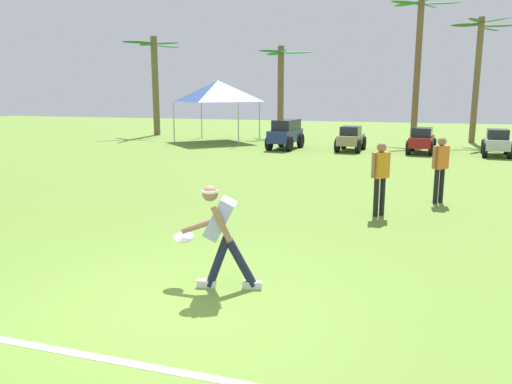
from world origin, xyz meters
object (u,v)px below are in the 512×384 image
Objects in this scene: frisbee_thrower at (221,231)px; palm_tree_far_right at (478,67)px; parked_car_slot_d at (497,142)px; palm_tree_left_of_centre at (281,84)px; teammate_near_sideline at (440,164)px; parked_car_slot_b at (351,138)px; palm_tree_right_of_centre at (418,58)px; frisbee_in_flight at (184,237)px; event_tent at (218,91)px; palm_tree_far_left at (155,80)px; parked_car_slot_a at (286,133)px; parked_car_slot_c at (422,140)px; teammate_midfield at (380,172)px.

palm_tree_far_right is (5.22, 22.19, 3.03)m from frisbee_thrower.
palm_tree_left_of_centre is at bearing 148.85° from parked_car_slot_d.
parked_car_slot_b is (-3.32, 10.17, -0.38)m from teammate_near_sideline.
palm_tree_right_of_centre is (-3.29, 5.69, 3.76)m from parked_car_slot_d.
palm_tree_right_of_centre is at bearing 82.60° from frisbee_in_flight.
parked_car_slot_d is at bearing 75.52° from teammate_near_sideline.
palm_tree_left_of_centre is at bearing 173.22° from palm_tree_right_of_centre.
frisbee_thrower is 7.10m from teammate_near_sideline.
parked_car_slot_b is 7.82m from event_tent.
parked_car_slot_b is 5.94m from parked_car_slot_d.
palm_tree_far_left reaches higher than parked_car_slot_d.
teammate_near_sideline is 21.84m from palm_tree_far_left.
parked_car_slot_a is (-6.30, 10.06, -0.22)m from teammate_near_sideline.
teammate_near_sideline reaches higher than parked_car_slot_d.
palm_tree_far_left is (-18.29, 4.87, 2.75)m from parked_car_slot_d.
parked_car_slot_b is at bearing -134.95° from palm_tree_far_right.
parked_car_slot_c is 2.93m from parked_car_slot_d.
palm_tree_far_left is 0.93× the size of palm_tree_far_right.
palm_tree_left_of_centre is at bearing 62.98° from event_tent.
parked_car_slot_a is 0.42× the size of palm_tree_far_left.
event_tent is at bearing 151.73° from parked_car_slot_a.
event_tent is at bearing -160.53° from palm_tree_right_of_centre.
palm_tree_left_of_centre is at bearing 174.57° from palm_tree_far_right.
palm_tree_left_of_centre reaches higher than parked_car_slot_d.
frisbee_in_flight is at bearing -119.18° from teammate_near_sideline.
palm_tree_right_of_centre is at bearing 64.93° from parked_car_slot_b.
parked_car_slot_b is 0.39× the size of palm_tree_far_left.
teammate_near_sideline is 0.43× the size of event_tent.
palm_tree_far_right is at bearing 14.87° from event_tent.
palm_tree_left_of_centre is at bearing 106.68° from parked_car_slot_a.
teammate_midfield is at bearing -56.55° from event_tent.
parked_car_slot_d is (2.93, -0.04, 0.00)m from parked_car_slot_c.
frisbee_thrower is at bearing -99.11° from parked_car_slot_c.
frisbee_in_flight is 0.06× the size of palm_tree_left_of_centre.
frisbee_thrower is 0.61m from frisbee_in_flight.
parked_car_slot_d is 19.13m from palm_tree_far_left.
event_tent reaches higher than frisbee_thrower.
frisbee_in_flight is 23.09m from palm_tree_far_right.
parked_car_slot_b is 13.55m from palm_tree_far_left.
event_tent is at bearing -165.13° from palm_tree_far_right.
palm_tree_right_of_centre is (2.89, 22.21, 3.69)m from frisbee_in_flight.
frisbee_thrower is 16.61m from parked_car_slot_b.
parked_car_slot_c is at bearing -11.93° from event_tent.
parked_car_slot_b is at bearing 91.19° from frisbee_thrower.
event_tent reaches higher than teammate_near_sideline.
frisbee_in_flight is 0.04× the size of palm_tree_right_of_centre.
teammate_near_sideline is 16.16m from palm_tree_far_right.
teammate_near_sideline is at bearing -63.63° from palm_tree_left_of_centre.
frisbee_thrower is 0.19× the size of palm_tree_right_of_centre.
palm_tree_far_left is at bearing 120.60° from frisbee_thrower.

